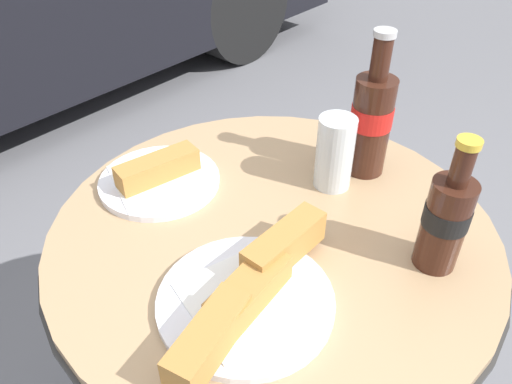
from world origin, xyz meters
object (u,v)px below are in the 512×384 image
at_px(cola_bottle_left, 371,120).
at_px(cola_bottle_right, 446,219).
at_px(drinking_glass, 334,156).
at_px(bistro_table, 271,298).
at_px(lunch_plate_far, 159,177).
at_px(lunch_plate_near, 249,293).

relative_size(cola_bottle_left, cola_bottle_right, 1.23).
relative_size(cola_bottle_right, drinking_glass, 1.61).
height_order(bistro_table, drinking_glass, drinking_glass).
height_order(drinking_glass, lunch_plate_far, drinking_glass).
bearing_deg(lunch_plate_near, bistro_table, 28.49).
height_order(cola_bottle_right, lunch_plate_near, cola_bottle_right).
xyz_separation_m(cola_bottle_left, lunch_plate_far, (-0.28, 0.25, -0.09)).
distance_m(cola_bottle_right, lunch_plate_near, 0.29).
bearing_deg(drinking_glass, bistro_table, 177.61).
bearing_deg(drinking_glass, lunch_plate_far, 131.29).
height_order(cola_bottle_right, drinking_glass, cola_bottle_right).
distance_m(cola_bottle_left, cola_bottle_right, 0.25).
bearing_deg(drinking_glass, lunch_plate_near, -166.54).
bearing_deg(cola_bottle_left, bistro_table, 173.93).
relative_size(lunch_plate_near, lunch_plate_far, 1.52).
relative_size(bistro_table, drinking_glass, 5.52).
bearing_deg(lunch_plate_far, cola_bottle_right, -72.52).
bearing_deg(cola_bottle_left, lunch_plate_near, -171.95).
bearing_deg(bistro_table, cola_bottle_left, -6.07).
xyz_separation_m(drinking_glass, lunch_plate_near, (-0.30, -0.07, -0.04)).
distance_m(bistro_table, lunch_plate_near, 0.26).
distance_m(bistro_table, lunch_plate_far, 0.30).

